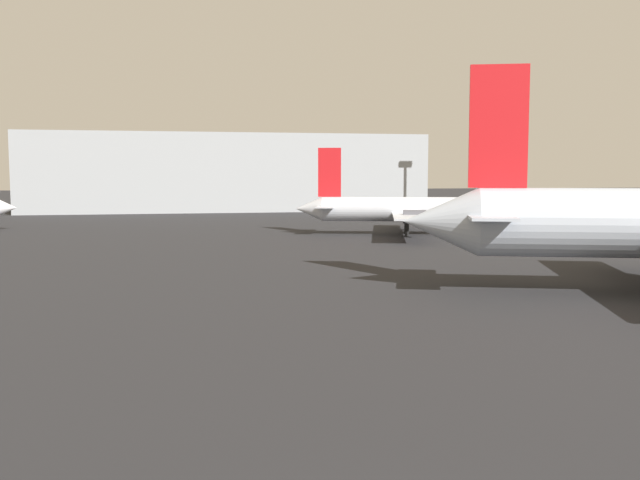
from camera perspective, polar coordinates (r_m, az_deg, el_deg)
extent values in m
cone|color=#B2BCCC|center=(42.50, 9.58, 1.46)|extent=(5.45, 5.21, 3.99)
cube|color=#B2BCCC|center=(42.67, 13.23, 1.94)|extent=(5.23, 9.07, 0.17)
cube|color=red|center=(42.75, 14.08, 8.78)|extent=(3.25, 1.39, 7.03)
cylinder|color=silver|center=(80.42, 7.69, 2.45)|extent=(20.93, 8.71, 2.73)
cone|color=silver|center=(81.90, 16.13, 2.34)|extent=(3.67, 3.49, 2.73)
cone|color=silver|center=(80.73, -0.87, 2.51)|extent=(3.67, 3.49, 2.73)
cube|color=silver|center=(80.40, 6.94, 2.16)|extent=(10.30, 24.64, 0.19)
cube|color=silver|center=(80.54, 0.48, 2.70)|extent=(3.80, 7.02, 0.13)
cube|color=red|center=(80.43, 0.77, 5.43)|extent=(2.53, 0.98, 5.49)
cylinder|color=#4C4C54|center=(85.12, 7.25, 2.24)|extent=(2.73, 2.08, 1.45)
cylinder|color=#4C4C54|center=(75.74, 7.55, 1.86)|extent=(2.73, 2.08, 1.45)
cube|color=black|center=(81.16, 12.43, 0.90)|extent=(0.50, 0.50, 1.51)
cube|color=black|center=(82.11, 6.89, 1.03)|extent=(0.50, 0.50, 1.51)
cube|color=black|center=(78.91, 6.97, 0.86)|extent=(0.50, 0.50, 1.51)
cone|color=white|center=(94.37, -23.78, 2.38)|extent=(3.08, 2.91, 2.34)
cylinder|color=slate|center=(119.57, 12.42, 7.00)|extent=(0.50, 0.50, 21.20)
cube|color=#F2EACC|center=(120.42, 12.53, 12.24)|extent=(2.40, 0.50, 0.80)
cube|color=#999EA3|center=(137.77, -7.55, 5.35)|extent=(72.12, 25.25, 14.00)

